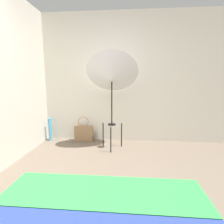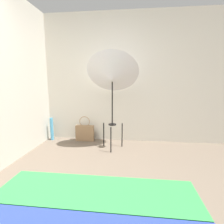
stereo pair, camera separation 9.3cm
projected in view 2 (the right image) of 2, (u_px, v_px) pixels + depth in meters
wall_back at (113, 79)px, 3.59m from camera, size 8.00×0.05×2.60m
photo_umbrella at (112, 76)px, 3.08m from camera, size 0.94×0.79×1.75m
tote_bag at (85, 133)px, 3.69m from camera, size 0.38×0.11×0.53m
paper_roll at (52, 129)px, 3.74m from camera, size 0.07×0.07×0.48m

